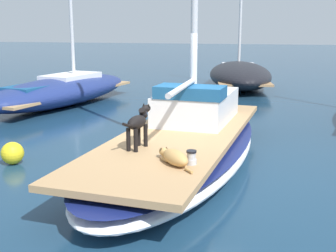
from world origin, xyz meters
TOP-DOWN VIEW (x-y plane):
  - ground_plane at (0.00, 0.00)m, footprint 120.00×120.00m
  - sailboat_main at (0.00, 0.00)m, footprint 3.10×7.42m
  - cabin_house at (0.10, 1.11)m, footprint 1.58×2.33m
  - dog_black at (-0.45, -1.22)m, footprint 0.30×0.94m
  - dog_tan at (0.32, -1.93)m, footprint 0.69×0.77m
  - deck_winch at (0.57, -1.87)m, footprint 0.16×0.16m
  - moored_boat_port_side at (-5.36, 5.58)m, footprint 3.44×7.35m
  - moored_boat_far_astern at (0.20, 11.28)m, footprint 3.60×6.32m
  - mooring_buoy at (-3.21, -0.68)m, footprint 0.44×0.44m

SIDE VIEW (x-z plane):
  - ground_plane at x=0.00m, z-range 0.00..0.00m
  - mooring_buoy at x=-3.21m, z-range 0.00..0.44m
  - sailboat_main at x=0.00m, z-range 0.01..0.67m
  - moored_boat_port_side at x=-5.36m, z-range -2.26..3.29m
  - moored_boat_far_astern at x=0.20m, z-range -2.74..3.91m
  - deck_winch at x=0.57m, z-range 0.65..0.86m
  - dog_tan at x=0.32m, z-range 0.66..0.88m
  - cabin_house at x=0.10m, z-range 0.59..1.43m
  - dog_black at x=-0.45m, z-range 0.73..1.43m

